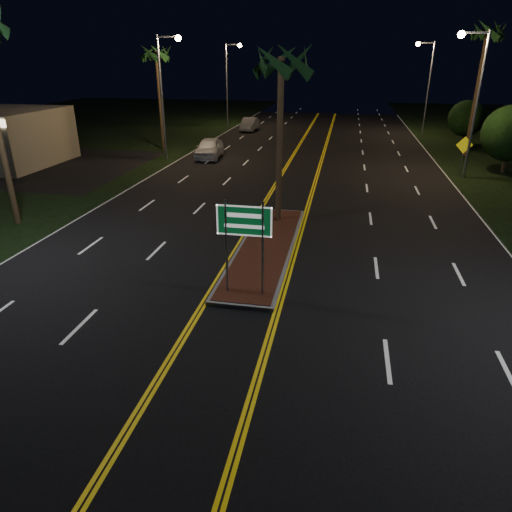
% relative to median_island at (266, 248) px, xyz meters
% --- Properties ---
extents(ground, '(120.00, 120.00, 0.00)m').
position_rel_median_island_xyz_m(ground, '(0.00, -7.00, -0.08)').
color(ground, black).
rests_on(ground, ground).
extents(median_island, '(2.25, 10.25, 0.17)m').
position_rel_median_island_xyz_m(median_island, '(0.00, 0.00, 0.00)').
color(median_island, gray).
rests_on(median_island, ground).
extents(highway_sign, '(1.80, 0.08, 3.20)m').
position_rel_median_island_xyz_m(highway_sign, '(0.00, -4.20, 2.32)').
color(highway_sign, gray).
rests_on(highway_sign, ground).
extents(streetlight_left_mid, '(1.91, 0.44, 9.00)m').
position_rel_median_island_xyz_m(streetlight_left_mid, '(-10.61, 17.00, 5.57)').
color(streetlight_left_mid, gray).
rests_on(streetlight_left_mid, ground).
extents(streetlight_left_far, '(1.91, 0.44, 9.00)m').
position_rel_median_island_xyz_m(streetlight_left_far, '(-10.61, 37.00, 5.57)').
color(streetlight_left_far, gray).
rests_on(streetlight_left_far, ground).
extents(streetlight_right_mid, '(1.91, 0.44, 9.00)m').
position_rel_median_island_xyz_m(streetlight_right_mid, '(10.61, 15.00, 5.57)').
color(streetlight_right_mid, gray).
rests_on(streetlight_right_mid, ground).
extents(streetlight_right_far, '(1.91, 0.44, 9.00)m').
position_rel_median_island_xyz_m(streetlight_right_far, '(10.61, 35.00, 5.57)').
color(streetlight_right_far, gray).
rests_on(streetlight_right_far, ground).
extents(palm_median, '(2.40, 2.40, 8.30)m').
position_rel_median_island_xyz_m(palm_median, '(0.00, 3.50, 7.19)').
color(palm_median, '#382819').
rests_on(palm_median, ground).
extents(palm_left_far, '(2.40, 2.40, 8.80)m').
position_rel_median_island_xyz_m(palm_left_far, '(-12.80, 21.00, 7.66)').
color(palm_left_far, '#382819').
rests_on(palm_left_far, ground).
extents(palm_right_far, '(2.40, 2.40, 10.30)m').
position_rel_median_island_xyz_m(palm_right_far, '(12.80, 23.00, 9.06)').
color(palm_right_far, '#382819').
rests_on(palm_right_far, ground).
extents(shrub_mid, '(3.78, 3.78, 4.62)m').
position_rel_median_island_xyz_m(shrub_mid, '(14.00, 17.00, 2.64)').
color(shrub_mid, '#382819').
rests_on(shrub_mid, ground).
extents(shrub_far, '(3.24, 3.24, 3.96)m').
position_rel_median_island_xyz_m(shrub_far, '(13.80, 29.00, 2.25)').
color(shrub_far, '#382819').
rests_on(shrub_far, ground).
extents(car_near, '(2.83, 5.66, 1.82)m').
position_rel_median_island_xyz_m(car_near, '(-7.79, 18.25, 0.83)').
color(car_near, silver).
rests_on(car_near, ground).
extents(car_far, '(2.16, 4.85, 1.60)m').
position_rel_median_island_xyz_m(car_far, '(-7.70, 33.83, 0.72)').
color(car_far, '#A0A3AA').
rests_on(car_far, ground).
extents(warning_sign, '(1.11, 0.18, 2.67)m').
position_rel_median_island_xyz_m(warning_sign, '(10.80, 15.41, 1.67)').
color(warning_sign, gray).
rests_on(warning_sign, ground).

